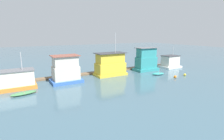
{
  "coord_description": "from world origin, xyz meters",
  "views": [
    {
      "loc": [
        -17.83,
        -32.31,
        9.06
      ],
      "look_at": [
        0.0,
        -1.0,
        1.4
      ],
      "focal_mm": 28.0,
      "sensor_mm": 36.0,
      "label": 1
    }
  ],
  "objects_px": {
    "houseboat_teal": "(146,60)",
    "dinghy_teal": "(158,74)",
    "houseboat_orange": "(14,80)",
    "buoy_orange": "(175,77)",
    "buoy_yellow": "(185,75)",
    "houseboat_yellow": "(110,65)",
    "houseboat_white": "(170,62)",
    "dinghy_green": "(24,93)",
    "houseboat_blue": "(66,70)"
  },
  "relations": [
    {
      "from": "houseboat_white",
      "to": "dinghy_green",
      "type": "height_order",
      "value": "houseboat_white"
    },
    {
      "from": "houseboat_teal",
      "to": "houseboat_orange",
      "type": "bearing_deg",
      "value": -178.63
    },
    {
      "from": "houseboat_orange",
      "to": "dinghy_teal",
      "type": "height_order",
      "value": "houseboat_orange"
    },
    {
      "from": "dinghy_green",
      "to": "dinghy_teal",
      "type": "bearing_deg",
      "value": -0.94
    },
    {
      "from": "houseboat_yellow",
      "to": "dinghy_teal",
      "type": "bearing_deg",
      "value": -28.13
    },
    {
      "from": "houseboat_orange",
      "to": "dinghy_teal",
      "type": "xyz_separation_m",
      "value": [
        27.76,
        -4.22,
        -1.28
      ]
    },
    {
      "from": "houseboat_yellow",
      "to": "houseboat_white",
      "type": "xyz_separation_m",
      "value": [
        18.11,
        -0.33,
        -0.78
      ]
    },
    {
      "from": "houseboat_white",
      "to": "dinghy_teal",
      "type": "xyz_separation_m",
      "value": [
        -8.77,
        -4.66,
        -1.25
      ]
    },
    {
      "from": "houseboat_orange",
      "to": "houseboat_white",
      "type": "xyz_separation_m",
      "value": [
        36.53,
        0.44,
        -0.03
      ]
    },
    {
      "from": "houseboat_yellow",
      "to": "buoy_orange",
      "type": "distance_m",
      "value": 13.71
    },
    {
      "from": "buoy_orange",
      "to": "houseboat_teal",
      "type": "bearing_deg",
      "value": 91.54
    },
    {
      "from": "dinghy_green",
      "to": "houseboat_teal",
      "type": "bearing_deg",
      "value": 9.27
    },
    {
      "from": "dinghy_teal",
      "to": "dinghy_green",
      "type": "bearing_deg",
      "value": 179.06
    },
    {
      "from": "houseboat_orange",
      "to": "houseboat_yellow",
      "type": "height_order",
      "value": "houseboat_yellow"
    },
    {
      "from": "houseboat_blue",
      "to": "houseboat_yellow",
      "type": "bearing_deg",
      "value": 4.51
    },
    {
      "from": "houseboat_blue",
      "to": "buoy_orange",
      "type": "height_order",
      "value": "houseboat_blue"
    },
    {
      "from": "houseboat_blue",
      "to": "houseboat_yellow",
      "type": "distance_m",
      "value": 9.97
    },
    {
      "from": "buoy_orange",
      "to": "houseboat_blue",
      "type": "bearing_deg",
      "value": 158.03
    },
    {
      "from": "houseboat_orange",
      "to": "houseboat_white",
      "type": "relative_size",
      "value": 1.17
    },
    {
      "from": "houseboat_orange",
      "to": "houseboat_yellow",
      "type": "relative_size",
      "value": 0.71
    },
    {
      "from": "houseboat_orange",
      "to": "dinghy_green",
      "type": "bearing_deg",
      "value": -74.43
    },
    {
      "from": "houseboat_yellow",
      "to": "houseboat_teal",
      "type": "distance_m",
      "value": 9.98
    },
    {
      "from": "houseboat_white",
      "to": "buoy_orange",
      "type": "height_order",
      "value": "houseboat_white"
    },
    {
      "from": "houseboat_white",
      "to": "dinghy_teal",
      "type": "height_order",
      "value": "houseboat_white"
    },
    {
      "from": "houseboat_orange",
      "to": "houseboat_teal",
      "type": "height_order",
      "value": "houseboat_orange"
    },
    {
      "from": "houseboat_orange",
      "to": "houseboat_yellow",
      "type": "distance_m",
      "value": 18.45
    },
    {
      "from": "dinghy_green",
      "to": "buoy_orange",
      "type": "bearing_deg",
      "value": -8.98
    },
    {
      "from": "dinghy_green",
      "to": "buoy_orange",
      "type": "xyz_separation_m",
      "value": [
        27.58,
        -4.36,
        0.05
      ]
    },
    {
      "from": "houseboat_blue",
      "to": "buoy_yellow",
      "type": "xyz_separation_m",
      "value": [
        23.53,
        -7.81,
        -2.03
      ]
    },
    {
      "from": "houseboat_teal",
      "to": "buoy_yellow",
      "type": "relative_size",
      "value": 11.5
    },
    {
      "from": "houseboat_orange",
      "to": "houseboat_yellow",
      "type": "bearing_deg",
      "value": 2.4
    },
    {
      "from": "houseboat_orange",
      "to": "dinghy_teal",
      "type": "distance_m",
      "value": 28.11
    },
    {
      "from": "houseboat_white",
      "to": "buoy_orange",
      "type": "bearing_deg",
      "value": -132.61
    },
    {
      "from": "houseboat_yellow",
      "to": "houseboat_white",
      "type": "distance_m",
      "value": 18.13
    },
    {
      "from": "houseboat_white",
      "to": "dinghy_teal",
      "type": "bearing_deg",
      "value": -152.0
    },
    {
      "from": "houseboat_white",
      "to": "dinghy_green",
      "type": "bearing_deg",
      "value": -173.21
    },
    {
      "from": "houseboat_yellow",
      "to": "houseboat_teal",
      "type": "xyz_separation_m",
      "value": [
        9.98,
        -0.09,
        0.24
      ]
    },
    {
      "from": "dinghy_teal",
      "to": "houseboat_teal",
      "type": "bearing_deg",
      "value": 82.6
    },
    {
      "from": "dinghy_green",
      "to": "houseboat_yellow",
      "type": "bearing_deg",
      "value": 14.7
    },
    {
      "from": "houseboat_white",
      "to": "dinghy_teal",
      "type": "relative_size",
      "value": 1.86
    },
    {
      "from": "buoy_orange",
      "to": "buoy_yellow",
      "type": "bearing_deg",
      "value": 5.39
    },
    {
      "from": "buoy_orange",
      "to": "dinghy_green",
      "type": "bearing_deg",
      "value": 171.02
    },
    {
      "from": "buoy_yellow",
      "to": "houseboat_teal",
      "type": "bearing_deg",
      "value": 113.01
    },
    {
      "from": "dinghy_teal",
      "to": "buoy_yellow",
      "type": "bearing_deg",
      "value": -40.3
    },
    {
      "from": "houseboat_white",
      "to": "buoy_yellow",
      "type": "distance_m",
      "value": 9.5
    },
    {
      "from": "houseboat_teal",
      "to": "dinghy_green",
      "type": "bearing_deg",
      "value": -170.73
    },
    {
      "from": "houseboat_teal",
      "to": "dinghy_teal",
      "type": "relative_size",
      "value": 1.99
    },
    {
      "from": "houseboat_orange",
      "to": "dinghy_green",
      "type": "xyz_separation_m",
      "value": [
        1.05,
        -3.78,
        -1.29
      ]
    },
    {
      "from": "houseboat_yellow",
      "to": "dinghy_teal",
      "type": "relative_size",
      "value": 3.06
    },
    {
      "from": "houseboat_orange",
      "to": "buoy_orange",
      "type": "xyz_separation_m",
      "value": [
        28.64,
        -8.14,
        -1.24
      ]
    }
  ]
}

